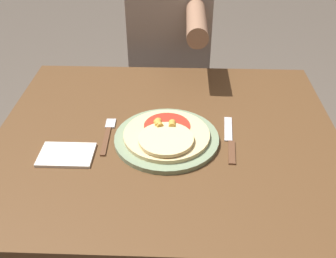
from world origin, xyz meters
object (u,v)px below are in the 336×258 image
object	(u,v)px
fork	(108,134)
knife	(230,140)
plate	(168,139)
dining_table	(167,166)
person_diner	(170,50)
pizza	(168,135)

from	to	relation	value
fork	knife	bearing A→B (deg)	-2.88
plate	knife	distance (m)	0.17
dining_table	person_diner	world-z (taller)	person_diner
pizza	fork	distance (m)	0.18
pizza	fork	size ratio (longest dim) A/B	1.37
plate	fork	bearing A→B (deg)	172.28
pizza	knife	xyz separation A→B (m)	(0.18, 0.01, -0.02)
knife	person_diner	bearing A→B (deg)	105.75
pizza	person_diner	bearing A→B (deg)	91.21
person_diner	pizza	bearing A→B (deg)	-88.79
plate	pizza	distance (m)	0.02
person_diner	fork	bearing A→B (deg)	-103.70
plate	knife	world-z (taller)	plate
knife	fork	bearing A→B (deg)	177.12
pizza	fork	world-z (taller)	pizza
dining_table	person_diner	xyz separation A→B (m)	(-0.01, 0.64, 0.10)
dining_table	knife	world-z (taller)	knife
pizza	fork	xyz separation A→B (m)	(-0.17, 0.03, -0.02)
pizza	person_diner	distance (m)	0.69
plate	knife	bearing A→B (deg)	2.00
dining_table	pizza	size ratio (longest dim) A/B	4.10
pizza	person_diner	xyz separation A→B (m)	(-0.01, 0.68, -0.05)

